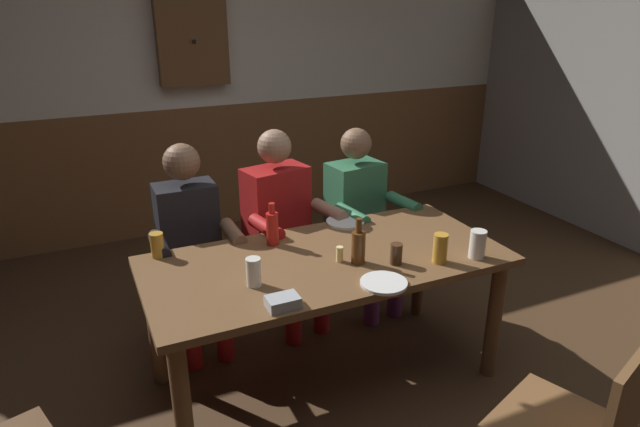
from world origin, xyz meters
TOP-DOWN VIEW (x-y plane):
  - ground_plane at (0.00, 0.00)m, footprint 7.26×7.26m
  - back_wall_upper at (0.00, 2.51)m, footprint 6.05×0.12m
  - back_wall_wainscot at (0.00, 2.51)m, footprint 6.05×0.12m
  - dining_table at (0.00, 0.05)m, footprint 1.84×0.86m
  - person_0 at (-0.55, 0.71)m, footprint 0.48×0.50m
  - person_1 at (0.01, 0.71)m, footprint 0.57×0.58m
  - person_2 at (0.56, 0.70)m, footprint 0.52×0.56m
  - table_candle at (0.04, -0.02)m, footprint 0.04×0.04m
  - condiment_caddy at (-0.38, -0.31)m, footprint 0.14×0.10m
  - plate_0 at (0.12, -0.32)m, footprint 0.22×0.22m
  - plate_1 at (0.30, 0.42)m, footprint 0.22×0.22m
  - bottle_0 at (-0.19, 0.32)m, footprint 0.07×0.07m
  - bottle_1 at (0.12, -0.07)m, footprint 0.07×0.07m
  - pint_glass_0 at (-0.78, 0.42)m, footprint 0.07×0.07m
  - pint_glass_1 at (0.69, -0.27)m, footprint 0.08×0.08m
  - pint_glass_2 at (0.28, -0.16)m, footprint 0.06×0.06m
  - pint_glass_3 at (0.49, -0.23)m, footprint 0.07×0.07m
  - pint_glass_4 at (-0.43, -0.07)m, footprint 0.07×0.07m
  - wall_dart_cabinet at (-0.09, 2.38)m, footprint 0.56×0.15m

SIDE VIEW (x-z plane):
  - ground_plane at x=0.00m, z-range 0.00..0.00m
  - back_wall_wainscot at x=0.00m, z-range 0.00..1.10m
  - dining_table at x=0.00m, z-range 0.27..1.01m
  - person_2 at x=0.56m, z-range 0.06..1.26m
  - person_0 at x=-0.55m, z-range 0.06..1.28m
  - person_1 at x=0.01m, z-range 0.06..1.31m
  - plate_0 at x=0.12m, z-range 0.74..0.75m
  - plate_1 at x=0.30m, z-range 0.74..0.75m
  - condiment_caddy at x=-0.38m, z-range 0.74..0.79m
  - table_candle at x=0.04m, z-range 0.74..0.82m
  - pint_glass_2 at x=0.28m, z-range 0.74..0.85m
  - pint_glass_0 at x=-0.78m, z-range 0.74..0.87m
  - pint_glass_4 at x=-0.43m, z-range 0.74..0.88m
  - pint_glass_1 at x=0.69m, z-range 0.74..0.89m
  - pint_glass_3 at x=0.49m, z-range 0.74..0.89m
  - bottle_1 at x=0.12m, z-range 0.71..0.95m
  - bottle_0 at x=-0.19m, z-range 0.72..0.95m
  - wall_dart_cabinet at x=-0.09m, z-range 1.29..1.99m
  - back_wall_upper at x=0.00m, z-range 1.10..2.33m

